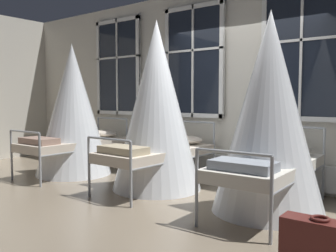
# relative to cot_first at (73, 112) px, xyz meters

# --- Properties ---
(ground) EXTENTS (19.42, 19.42, 0.00)m
(ground) POSITION_rel_cot_first_xyz_m (2.74, 0.17, -1.12)
(ground) COLOR gray
(back_wall_with_windows) EXTENTS (10.71, 0.10, 3.18)m
(back_wall_with_windows) POSITION_rel_cot_first_xyz_m (2.74, 1.23, 0.47)
(back_wall_with_windows) COLOR beige
(back_wall_with_windows) RESTS_ON ground
(window_bank) EXTENTS (6.65, 0.10, 2.86)m
(window_bank) POSITION_rel_cot_first_xyz_m (2.74, 1.11, 0.10)
(window_bank) COLOR black
(window_bank) RESTS_ON ground
(cot_first) EXTENTS (1.33, 1.95, 2.32)m
(cot_first) POSITION_rel_cot_first_xyz_m (0.00, 0.00, 0.00)
(cot_first) COLOR #9EA3A8
(cot_first) RESTS_ON ground
(cot_second) EXTENTS (1.33, 1.97, 2.51)m
(cot_second) POSITION_rel_cot_first_xyz_m (1.87, 0.08, 0.09)
(cot_second) COLOR #9EA3A8
(cot_second) RESTS_ON ground
(cot_third) EXTENTS (1.33, 1.96, 2.38)m
(cot_third) POSITION_rel_cot_first_xyz_m (3.65, 0.01, 0.03)
(cot_third) COLOR #9EA3A8
(cot_third) RESTS_ON ground
(suitcase_dark) EXTENTS (0.56, 0.22, 0.47)m
(suitcase_dark) POSITION_rel_cot_first_xyz_m (4.61, -1.32, -0.90)
(suitcase_dark) COLOR #5B231E
(suitcase_dark) RESTS_ON ground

